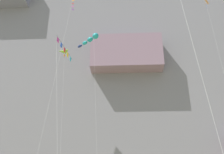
{
  "coord_description": "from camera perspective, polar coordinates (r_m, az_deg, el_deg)",
  "views": [
    {
      "loc": [
        -0.7,
        -3.64,
        3.28
      ],
      "look_at": [
        -1.94,
        22.91,
        16.28
      ],
      "focal_mm": 43.76,
      "sensor_mm": 36.0,
      "label": 1
    }
  ],
  "objects": [
    {
      "name": "cliff_face",
      "position": [
        70.38,
        2.89,
        4.13
      ],
      "size": [
        180.0,
        27.91,
        77.36
      ],
      "color": "gray",
      "rests_on": "ground"
    },
    {
      "name": "kite_diamond_upper_right",
      "position": [
        43.86,
        19.25,
        13.68
      ],
      "size": [
        1.66,
        1.82,
        32.65
      ],
      "color": "orange",
      "rests_on": "ground"
    },
    {
      "name": "kite_banner_far_right",
      "position": [
        25.63,
        -10.02,
        3.72
      ],
      "size": [
        2.34,
        7.08,
        17.36
      ],
      "color": "black",
      "rests_on": "ground"
    },
    {
      "name": "kite_windsock_low_left",
      "position": [
        41.3,
        -4.51,
        7.83
      ],
      "size": [
        4.39,
        3.76,
        26.8
      ],
      "color": "teal",
      "rests_on": "ground"
    },
    {
      "name": "kite_delta_mid_center",
      "position": [
        49.81,
        -9.74,
        3.46
      ],
      "size": [
        3.17,
        6.51,
        28.66
      ],
      "color": "#8CCC33",
      "rests_on": "ground"
    }
  ]
}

